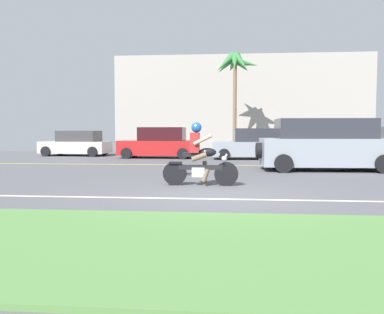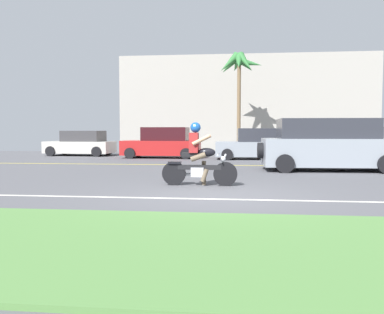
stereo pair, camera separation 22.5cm
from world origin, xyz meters
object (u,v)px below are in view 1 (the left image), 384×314
Objects in this scene: motorcyclist at (200,159)px; parked_car_3 at (374,144)px; parked_car_1 at (159,144)px; parked_car_0 at (77,144)px; parked_car_2 at (255,145)px; suv_nearby at (325,145)px; palm_tree_0 at (235,68)px.

parked_car_3 is (8.02, 10.51, 0.05)m from motorcyclist.
parked_car_3 reaches higher than parked_car_1.
parked_car_0 is at bearing 164.43° from parked_car_1.
parked_car_2 is at bearing -10.74° from parked_car_0.
parked_car_1 is at bearing 139.70° from suv_nearby.
palm_tree_0 is at bearing 102.56° from parked_car_2.
motorcyclist is at bearing -133.53° from suv_nearby.
motorcyclist is 14.33m from parked_car_0.
parked_car_1 is at bearing -136.90° from palm_tree_0.
parked_car_0 is at bearing 169.26° from parked_car_2.
palm_tree_0 reaches higher than suv_nearby.
parked_car_0 is (-12.17, 7.47, -0.24)m from suv_nearby.
suv_nearby is 14.28m from parked_car_0.
parked_car_2 is (9.98, -1.89, 0.05)m from parked_car_0.
parked_car_0 is 10.16m from parked_car_2.
parked_car_0 is 0.95× the size of parked_car_1.
parked_car_2 is at bearing 78.43° from motorcyclist.
parked_car_3 is (3.77, 6.04, -0.16)m from suv_nearby.
parked_car_3 is at bearing -28.76° from palm_tree_0.
palm_tree_0 reaches higher than parked_car_0.
parked_car_1 is at bearing 174.30° from parked_car_2.
motorcyclist is 0.49× the size of parked_car_1.
parked_car_1 is at bearing 179.84° from parked_car_3.
parked_car_1 is at bearing -15.57° from parked_car_0.
suv_nearby is 1.31× the size of parked_car_3.
parked_car_1 reaches higher than parked_car_2.
palm_tree_0 is at bearing 151.24° from parked_car_3.
palm_tree_0 is at bearing 43.10° from parked_car_1.
palm_tree_0 reaches higher than parked_car_3.
suv_nearby is 9.39m from parked_car_1.
parked_car_3 is (15.94, -1.43, 0.08)m from parked_car_0.
parked_car_0 is 1.04× the size of parked_car_3.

